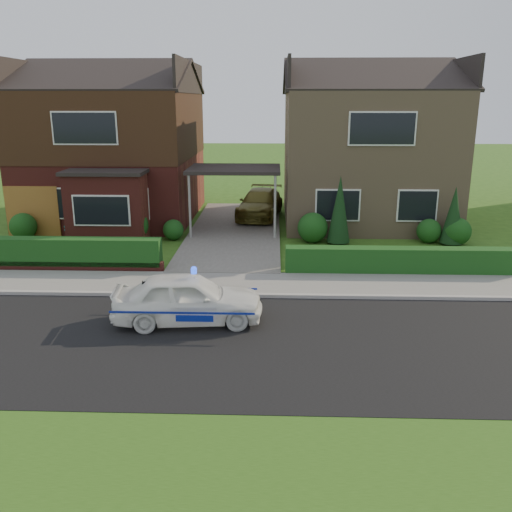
{
  "coord_description": "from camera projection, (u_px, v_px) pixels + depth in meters",
  "views": [
    {
      "loc": [
        1.67,
        -11.55,
        5.48
      ],
      "look_at": [
        1.15,
        3.5,
        1.12
      ],
      "focal_mm": 38.0,
      "sensor_mm": 36.0,
      "label": 1
    }
  ],
  "objects": [
    {
      "name": "driveway",
      "position": [
        235.0,
        231.0,
        23.21
      ],
      "size": [
        3.8,
        12.0,
        0.12
      ],
      "primitive_type": "cube",
      "color": "#666059",
      "rests_on": "ground"
    },
    {
      "name": "ground",
      "position": [
        202.0,
        343.0,
        12.67
      ],
      "size": [
        120.0,
        120.0,
        0.0
      ],
      "primitive_type": "plane",
      "color": "#2B5316",
      "rests_on": "ground"
    },
    {
      "name": "conifer_b",
      "position": [
        453.0,
        217.0,
        20.91
      ],
      "size": [
        0.9,
        0.9,
        2.2
      ],
      "primitive_type": "cone",
      "color": "black",
      "rests_on": "ground"
    },
    {
      "name": "dwarf_wall",
      "position": [
        48.0,
        266.0,
        17.9
      ],
      "size": [
        7.7,
        0.25,
        0.36
      ],
      "primitive_type": "cube",
      "color": "maroon",
      "rests_on": "ground"
    },
    {
      "name": "shrub_left_near",
      "position": [
        173.0,
        230.0,
        21.85
      ],
      "size": [
        0.84,
        0.84,
        0.84
      ],
      "primitive_type": "sphere",
      "color": "#123A13",
      "rests_on": "ground"
    },
    {
      "name": "garage_door",
      "position": [
        33.0,
        212.0,
        22.21
      ],
      "size": [
        2.2,
        0.1,
        2.1
      ],
      "primitive_type": "cube",
      "color": "brown",
      "rests_on": "ground"
    },
    {
      "name": "road",
      "position": [
        202.0,
        343.0,
        12.67
      ],
      "size": [
        60.0,
        6.0,
        0.02
      ],
      "primitive_type": "cube",
      "color": "black",
      "rests_on": "ground"
    },
    {
      "name": "grass_verge",
      "position": [
        157.0,
        491.0,
        7.87
      ],
      "size": [
        60.0,
        4.0,
        0.01
      ],
      "primitive_type": "cube",
      "color": "#2B5316",
      "rests_on": "ground"
    },
    {
      "name": "shrub_left_far",
      "position": [
        23.0,
        226.0,
        21.92
      ],
      "size": [
        1.08,
        1.08,
        1.08
      ],
      "primitive_type": "sphere",
      "color": "#123A13",
      "rests_on": "ground"
    },
    {
      "name": "driveway_car",
      "position": [
        260.0,
        203.0,
        25.54
      ],
      "size": [
        2.35,
        4.59,
        1.28
      ],
      "primitive_type": "imported",
      "rotation": [
        0.0,
        0.0,
        -0.13
      ],
      "color": "brown",
      "rests_on": "driveway"
    },
    {
      "name": "shrub_left_mid",
      "position": [
        132.0,
        225.0,
        21.55
      ],
      "size": [
        1.32,
        1.32,
        1.32
      ],
      "primitive_type": "sphere",
      "color": "#123A13",
      "rests_on": "ground"
    },
    {
      "name": "potted_plant_a",
      "position": [
        69.0,
        234.0,
        21.42
      ],
      "size": [
        0.42,
        0.31,
        0.75
      ],
      "primitive_type": "imported",
      "rotation": [
        0.0,
        0.0,
        0.1
      ],
      "color": "gray",
      "rests_on": "ground"
    },
    {
      "name": "carport_link",
      "position": [
        234.0,
        170.0,
        22.45
      ],
      "size": [
        3.8,
        3.0,
        2.77
      ],
      "color": "black",
      "rests_on": "ground"
    },
    {
      "name": "police_car",
      "position": [
        188.0,
        299.0,
        13.66
      ],
      "size": [
        3.46,
        3.89,
        1.45
      ],
      "rotation": [
        0.0,
        0.0,
        1.67
      ],
      "color": "white",
      "rests_on": "ground"
    },
    {
      "name": "hedge_left",
      "position": [
        50.0,
        270.0,
        18.09
      ],
      "size": [
        7.5,
        0.55,
        0.9
      ],
      "primitive_type": "cube",
      "color": "#123A13",
      "rests_on": "ground"
    },
    {
      "name": "kerb",
      "position": [
        215.0,
        295.0,
        15.58
      ],
      "size": [
        60.0,
        0.16,
        0.12
      ],
      "primitive_type": "cube",
      "color": "#9E9993",
      "rests_on": "ground"
    },
    {
      "name": "shrub_right_far",
      "position": [
        457.0,
        231.0,
        21.06
      ],
      "size": [
        1.08,
        1.08,
        1.08
      ],
      "primitive_type": "sphere",
      "color": "#123A13",
      "rests_on": "ground"
    },
    {
      "name": "potted_plant_c",
      "position": [
        78.0,
        232.0,
        21.39
      ],
      "size": [
        0.54,
        0.54,
        0.86
      ],
      "primitive_type": "imported",
      "rotation": [
        0.0,
        0.0,
        1.44
      ],
      "color": "gray",
      "rests_on": "ground"
    },
    {
      "name": "house_right",
      "position": [
        365.0,
        141.0,
        24.89
      ],
      "size": [
        7.5,
        8.06,
        7.25
      ],
      "color": "#9E8061",
      "rests_on": "ground"
    },
    {
      "name": "shrub_right_near",
      "position": [
        313.0,
        228.0,
        21.42
      ],
      "size": [
        1.2,
        1.2,
        1.2
      ],
      "primitive_type": "sphere",
      "color": "#123A13",
      "rests_on": "ground"
    },
    {
      "name": "conifer_a",
      "position": [
        339.0,
        211.0,
        21.0
      ],
      "size": [
        0.9,
        0.9,
        2.6
      ],
      "primitive_type": "cone",
      "color": "black",
      "rests_on": "ground"
    },
    {
      "name": "potted_plant_b",
      "position": [
        20.0,
        249.0,
        19.35
      ],
      "size": [
        0.48,
        0.47,
        0.68
      ],
      "primitive_type": "imported",
      "rotation": [
        0.0,
        0.0,
        0.72
      ],
      "color": "gray",
      "rests_on": "ground"
    },
    {
      "name": "sidewalk",
      "position": [
        219.0,
        284.0,
        16.59
      ],
      "size": [
        60.0,
        2.0,
        0.1
      ],
      "primitive_type": "cube",
      "color": "slate",
      "rests_on": "ground"
    },
    {
      "name": "shrub_right_mid",
      "position": [
        429.0,
        231.0,
        21.4
      ],
      "size": [
        0.96,
        0.96,
        0.96
      ],
      "primitive_type": "sphere",
      "color": "#123A13",
      "rests_on": "ground"
    },
    {
      "name": "hedge_right",
      "position": [
        400.0,
        275.0,
        17.62
      ],
      "size": [
        7.5,
        0.55,
        0.8
      ],
      "primitive_type": "cube",
      "color": "#123A13",
      "rests_on": "ground"
    },
    {
      "name": "house_left",
      "position": [
        115.0,
        137.0,
        25.15
      ],
      "size": [
        7.5,
        9.53,
        7.25
      ],
      "color": "maroon",
      "rests_on": "ground"
    }
  ]
}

